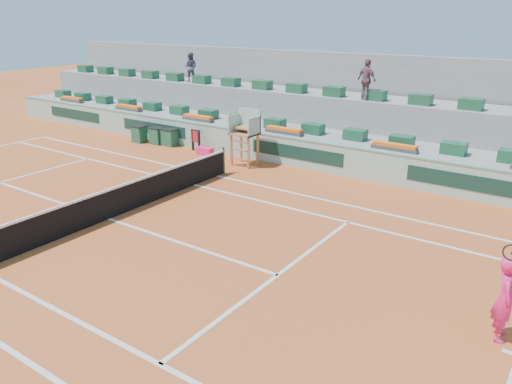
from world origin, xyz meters
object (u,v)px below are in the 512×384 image
Objects in this scene: player_bag at (205,151)px; drink_cooler_a at (170,137)px; tennis_player at (505,299)px; umpire_chair at (246,130)px.

drink_cooler_a reaches higher than player_bag.
drink_cooler_a is 0.37× the size of tennis_player.
umpire_chair reaches higher than tennis_player.
tennis_player is (16.53, -7.69, 0.48)m from drink_cooler_a.
player_bag is 0.34× the size of umpire_chair.
umpire_chair is 1.05× the size of tennis_player.
umpire_chair is (2.48, -0.17, 1.36)m from player_bag.
umpire_chair is at bearing 148.18° from tennis_player.
tennis_player reaches higher than drink_cooler_a.
drink_cooler_a is at bearing 155.06° from tennis_player.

